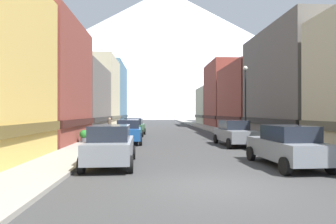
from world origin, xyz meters
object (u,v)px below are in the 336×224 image
(potted_plant_0, at_px, (84,136))
(pedestrian_0, at_px, (110,127))
(car_left_1, at_px, (128,131))
(car_left_0, at_px, (111,145))
(car_right_1, at_px, (234,133))
(streetlamp_right, at_px, (245,92))
(car_left_2, at_px, (134,127))
(car_right_0, at_px, (287,146))

(potted_plant_0, height_order, pedestrian_0, pedestrian_0)
(car_left_1, xyz_separation_m, pedestrian_0, (-2.45, 6.94, 0.02))
(car_left_0, xyz_separation_m, car_right_1, (7.60, 7.25, 0.00))
(streetlamp_right, bearing_deg, car_left_0, -133.71)
(car_left_1, xyz_separation_m, car_right_1, (7.60, -2.02, 0.00))
(car_right_1, distance_m, potted_plant_0, 10.90)
(pedestrian_0, height_order, streetlamp_right, streetlamp_right)
(potted_plant_0, bearing_deg, car_left_0, -69.78)
(car_left_2, height_order, pedestrian_0, pedestrian_0)
(car_left_1, bearing_deg, car_left_0, -89.97)
(car_left_2, bearing_deg, streetlamp_right, -35.56)
(car_left_2, height_order, car_right_0, same)
(car_left_0, height_order, pedestrian_0, pedestrian_0)
(car_left_0, xyz_separation_m, potted_plant_0, (-3.20, 8.69, -0.26))
(car_right_0, xyz_separation_m, potted_plant_0, (-10.80, 9.30, -0.26))
(car_right_0, relative_size, pedestrian_0, 2.68)
(car_left_1, bearing_deg, streetlamp_right, 1.87)
(car_left_0, xyz_separation_m, streetlamp_right, (9.15, 9.57, 3.09))
(car_left_2, distance_m, car_right_1, 11.68)
(car_left_0, relative_size, car_right_0, 1.00)
(potted_plant_0, distance_m, pedestrian_0, 7.56)
(car_right_1, distance_m, streetlamp_right, 4.16)
(car_left_1, height_order, potted_plant_0, car_left_1)
(pedestrian_0, xyz_separation_m, streetlamp_right, (11.60, -6.64, 3.07))
(car_left_1, height_order, car_right_0, same)
(car_right_1, bearing_deg, car_left_1, 165.09)
(car_left_0, xyz_separation_m, pedestrian_0, (-2.45, 16.21, 0.02))
(car_left_0, distance_m, potted_plant_0, 9.27)
(car_left_0, xyz_separation_m, car_right_0, (7.60, -0.61, 0.00))
(car_right_0, relative_size, car_right_1, 1.00)
(car_right_0, bearing_deg, car_left_0, 175.41)
(car_left_0, bearing_deg, pedestrian_0, 98.60)
(pedestrian_0, bearing_deg, car_right_1, -41.74)
(car_right_1, bearing_deg, streetlamp_right, 56.25)
(car_left_1, distance_m, car_right_1, 7.87)
(car_left_0, distance_m, car_right_0, 7.62)
(car_left_2, height_order, streetlamp_right, streetlamp_right)
(car_right_1, bearing_deg, pedestrian_0, 138.26)
(car_right_0, distance_m, potted_plant_0, 14.26)
(car_left_0, distance_m, pedestrian_0, 16.40)
(car_left_1, xyz_separation_m, car_right_0, (7.61, -9.88, 0.00))
(potted_plant_0, xyz_separation_m, streetlamp_right, (12.35, 0.88, 3.35))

